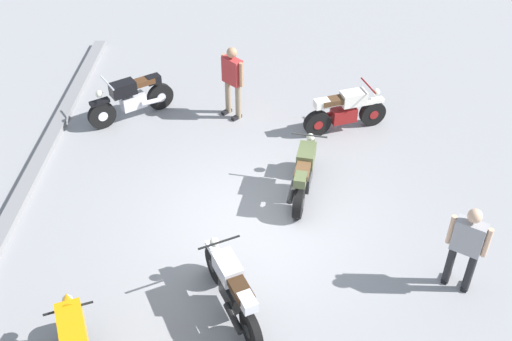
# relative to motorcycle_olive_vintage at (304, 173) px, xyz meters

# --- Properties ---
(ground_plane) EXTENTS (40.00, 40.00, 0.00)m
(ground_plane) POSITION_rel_motorcycle_olive_vintage_xyz_m (-0.90, 0.90, -0.49)
(ground_plane) COLOR gray
(curb_edge) EXTENTS (14.00, 0.30, 0.15)m
(curb_edge) POSITION_rel_motorcycle_olive_vintage_xyz_m (-0.90, 5.50, -0.41)
(curb_edge) COLOR gray
(curb_edge) RESTS_ON ground
(motorcycle_olive_vintage) EXTENTS (1.95, 0.77, 1.07)m
(motorcycle_olive_vintage) POSITION_rel_motorcycle_olive_vintage_xyz_m (0.00, 0.00, 0.00)
(motorcycle_olive_vintage) COLOR black
(motorcycle_olive_vintage) RESTS_ON ground
(motorcycle_silver_cruiser) EXTENTS (1.91, 1.07, 1.09)m
(motorcycle_silver_cruiser) POSITION_rel_motorcycle_olive_vintage_xyz_m (-2.95, 1.19, 0.03)
(motorcycle_silver_cruiser) COLOR black
(motorcycle_silver_cruiser) RESTS_ON ground
(motorcycle_black_cruiser) EXTENTS (1.32, 1.76, 1.09)m
(motorcycle_black_cruiser) POSITION_rel_motorcycle_olive_vintage_xyz_m (2.55, 3.87, 0.03)
(motorcycle_black_cruiser) COLOR black
(motorcycle_black_cruiser) RESTS_ON ground
(motorcycle_cream_vintage) EXTENTS (0.91, 1.88, 1.07)m
(motorcycle_cream_vintage) POSITION_rel_motorcycle_olive_vintage_xyz_m (2.25, -0.96, 0.00)
(motorcycle_cream_vintage) COLOR black
(motorcycle_cream_vintage) RESTS_ON ground
(person_in_gray_shirt) EXTENTS (0.48, 0.61, 1.69)m
(person_in_gray_shirt) POSITION_rel_motorcycle_olive_vintage_xyz_m (-2.30, -2.49, 0.48)
(person_in_gray_shirt) COLOR #262628
(person_in_gray_shirt) RESTS_ON ground
(person_in_red_shirt) EXTENTS (0.55, 0.56, 1.73)m
(person_in_red_shirt) POSITION_rel_motorcycle_olive_vintage_xyz_m (2.74, 1.57, 0.51)
(person_in_red_shirt) COLOR gray
(person_in_red_shirt) RESTS_ON ground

